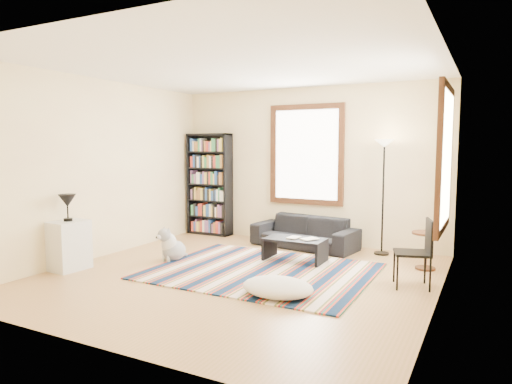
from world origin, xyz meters
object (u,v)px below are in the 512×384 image
at_px(bookshelf, 210,184).
at_px(floor_cushion, 278,287).
at_px(dog, 174,244).
at_px(floor_lamp, 383,198).
at_px(sofa, 304,232).
at_px(white_cabinet, 69,245).
at_px(coffee_table, 295,250).
at_px(folding_chair, 412,253).
at_px(side_table, 426,251).

height_order(bookshelf, floor_cushion, bookshelf).
bearing_deg(bookshelf, dog, -71.61).
relative_size(bookshelf, floor_lamp, 1.08).
xyz_separation_m(sofa, white_cabinet, (-2.44, -2.88, 0.08)).
xyz_separation_m(floor_lamp, dog, (-2.75, -1.88, -0.67)).
bearing_deg(coffee_table, white_cabinet, -144.70).
height_order(floor_cushion, white_cabinet, white_cabinet).
height_order(sofa, folding_chair, folding_chair).
bearing_deg(folding_chair, sofa, 127.14).
xyz_separation_m(side_table, white_cabinet, (-4.50, -2.35, 0.08)).
bearing_deg(bookshelf, white_cabinet, -95.77).
height_order(sofa, bookshelf, bookshelf).
relative_size(coffee_table, folding_chair, 1.05).
bearing_deg(floor_lamp, side_table, -40.17).
relative_size(sofa, coffee_table, 2.04).
height_order(floor_cushion, dog, dog).
bearing_deg(floor_cushion, coffee_table, 105.55).
relative_size(floor_lamp, side_table, 3.44).
bearing_deg(floor_cushion, dog, 159.31).
xyz_separation_m(bookshelf, white_cabinet, (-0.32, -3.15, -0.65)).
distance_m(sofa, folding_chair, 2.50).
bearing_deg(sofa, floor_cushion, -66.79).
bearing_deg(dog, floor_cushion, -5.13).
relative_size(floor_cushion, white_cabinet, 1.23).
bearing_deg(bookshelf, sofa, -7.25).
height_order(floor_cushion, floor_lamp, floor_lamp).
height_order(folding_chair, dog, folding_chair).
relative_size(bookshelf, floor_cushion, 2.32).
bearing_deg(white_cabinet, coffee_table, 39.15).
bearing_deg(dog, folding_chair, 20.47).
xyz_separation_m(sofa, bookshelf, (-2.12, 0.27, 0.73)).
bearing_deg(coffee_table, side_table, 13.89).
xyz_separation_m(bookshelf, coffee_table, (2.36, -1.26, -0.82)).
relative_size(floor_cushion, floor_lamp, 0.46).
bearing_deg(side_table, sofa, 165.42).
distance_m(bookshelf, white_cabinet, 3.23).
xyz_separation_m(sofa, floor_cushion, (0.68, -2.58, -0.16)).
xyz_separation_m(floor_cushion, side_table, (1.38, 2.04, 0.16)).
distance_m(bookshelf, floor_lamp, 3.43).
bearing_deg(side_table, folding_chair, -93.03).
xyz_separation_m(sofa, dog, (-1.44, -1.78, -0.01)).
height_order(side_table, dog, side_table).
distance_m(floor_cushion, dog, 2.27).
distance_m(bookshelf, coffee_table, 2.80).
xyz_separation_m(white_cabinet, dog, (1.00, 1.10, -0.09)).
distance_m(bookshelf, dog, 2.28).
distance_m(coffee_table, floor_lamp, 1.70).
relative_size(sofa, folding_chair, 2.13).
relative_size(folding_chair, white_cabinet, 1.23).
bearing_deg(side_table, floor_cushion, -124.08).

